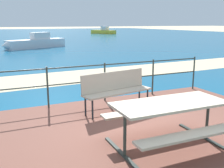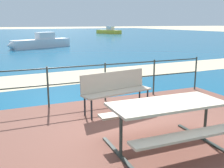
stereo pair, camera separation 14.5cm
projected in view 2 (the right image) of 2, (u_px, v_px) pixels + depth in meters
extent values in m
plane|color=beige|center=(154.00, 137.00, 4.97)|extent=(240.00, 240.00, 0.00)
cube|color=brown|center=(154.00, 135.00, 4.96)|extent=(6.40, 5.20, 0.06)
cube|color=#145B84|center=(12.00, 36.00, 40.69)|extent=(90.00, 90.00, 0.01)
cube|color=beige|center=(70.00, 77.00, 10.32)|extent=(54.06, 5.19, 0.01)
cube|color=#BCAD93|center=(167.00, 104.00, 4.22)|extent=(1.85, 0.83, 0.04)
cube|color=#BCAD93|center=(190.00, 135.00, 3.76)|extent=(1.83, 0.30, 0.04)
cube|color=#BCAD93|center=(148.00, 111.00, 4.81)|extent=(1.83, 0.30, 0.04)
cylinder|color=#2D3833|center=(121.00, 134.00, 4.01)|extent=(0.05, 0.05, 0.75)
cube|color=#2D3833|center=(121.00, 156.00, 4.09)|extent=(0.09, 1.42, 0.03)
cylinder|color=#2D3833|center=(205.00, 120.00, 4.60)|extent=(0.05, 0.05, 0.75)
cube|color=#2D3833|center=(204.00, 139.00, 4.68)|extent=(0.09, 1.42, 0.03)
cube|color=tan|center=(118.00, 92.00, 6.13)|extent=(1.75, 0.69, 0.04)
cube|color=tan|center=(113.00, 81.00, 6.22)|extent=(1.69, 0.36, 0.43)
cylinder|color=#1E2328|center=(92.00, 109.00, 5.64)|extent=(0.04, 0.04, 0.45)
cylinder|color=#1E2328|center=(85.00, 106.00, 5.88)|extent=(0.04, 0.04, 0.45)
cylinder|color=#1E2328|center=(147.00, 98.00, 6.48)|extent=(0.04, 0.04, 0.45)
cylinder|color=#1E2328|center=(140.00, 95.00, 6.72)|extent=(0.04, 0.04, 0.45)
cylinder|color=#2D3833|center=(48.00, 87.00, 6.40)|extent=(0.04, 0.04, 1.00)
cylinder|color=#2D3833|center=(105.00, 82.00, 6.97)|extent=(0.04, 0.04, 1.00)
cylinder|color=#2D3833|center=(154.00, 77.00, 7.55)|extent=(0.04, 0.04, 1.00)
cylinder|color=#2D3833|center=(196.00, 73.00, 8.12)|extent=(0.04, 0.04, 1.00)
cylinder|color=#2D3833|center=(105.00, 65.00, 6.87)|extent=(5.90, 0.03, 0.03)
cylinder|color=#2D3833|center=(105.00, 80.00, 6.96)|extent=(5.90, 0.03, 0.03)
cube|color=silver|center=(42.00, 43.00, 22.14)|extent=(5.08, 3.15, 0.69)
cube|color=silver|center=(45.00, 36.00, 22.28)|extent=(1.69, 1.28, 0.56)
cone|color=silver|center=(10.00, 46.00, 20.05)|extent=(0.72, 0.78, 0.62)
cube|color=yellow|center=(109.00, 32.00, 48.95)|extent=(3.27, 5.26, 0.66)
cube|color=silver|center=(110.00, 28.00, 48.54)|extent=(1.26, 1.50, 0.69)
cone|color=yellow|center=(98.00, 32.00, 50.86)|extent=(0.74, 0.69, 0.60)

